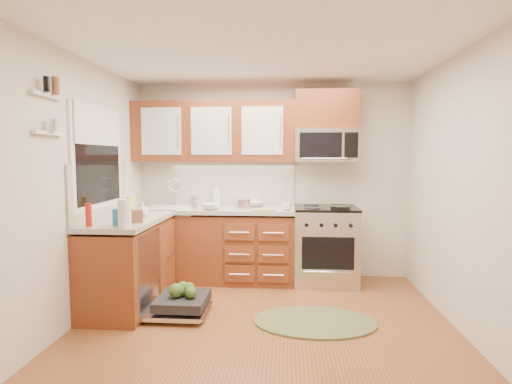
# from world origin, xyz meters

# --- Properties ---
(floor) EXTENTS (3.50, 3.50, 0.00)m
(floor) POSITION_xyz_m (0.00, 0.00, 0.00)
(floor) COLOR brown
(floor) RESTS_ON ground
(ceiling) EXTENTS (3.50, 3.50, 0.00)m
(ceiling) POSITION_xyz_m (0.00, 0.00, 2.50)
(ceiling) COLOR white
(ceiling) RESTS_ON ground
(wall_back) EXTENTS (3.50, 0.04, 2.50)m
(wall_back) POSITION_xyz_m (0.00, 1.75, 1.25)
(wall_back) COLOR beige
(wall_back) RESTS_ON ground
(wall_front) EXTENTS (3.50, 0.04, 2.50)m
(wall_front) POSITION_xyz_m (0.00, -1.75, 1.25)
(wall_front) COLOR beige
(wall_front) RESTS_ON ground
(wall_left) EXTENTS (0.04, 3.50, 2.50)m
(wall_left) POSITION_xyz_m (-1.75, 0.00, 1.25)
(wall_left) COLOR beige
(wall_left) RESTS_ON ground
(wall_right) EXTENTS (0.04, 3.50, 2.50)m
(wall_right) POSITION_xyz_m (1.75, 0.00, 1.25)
(wall_right) COLOR beige
(wall_right) RESTS_ON ground
(base_cabinet_back) EXTENTS (2.05, 0.60, 0.85)m
(base_cabinet_back) POSITION_xyz_m (-0.73, 1.45, 0.42)
(base_cabinet_back) COLOR #612615
(base_cabinet_back) RESTS_ON ground
(base_cabinet_left) EXTENTS (0.60, 1.25, 0.85)m
(base_cabinet_left) POSITION_xyz_m (-1.45, 0.52, 0.42)
(base_cabinet_left) COLOR #612615
(base_cabinet_left) RESTS_ON ground
(countertop_back) EXTENTS (2.07, 0.64, 0.05)m
(countertop_back) POSITION_xyz_m (-0.72, 1.44, 0.90)
(countertop_back) COLOR #B2ACA3
(countertop_back) RESTS_ON base_cabinet_back
(countertop_left) EXTENTS (0.64, 1.27, 0.05)m
(countertop_left) POSITION_xyz_m (-1.44, 0.53, 0.90)
(countertop_left) COLOR #B2ACA3
(countertop_left) RESTS_ON base_cabinet_left
(backsplash_back) EXTENTS (2.05, 0.02, 0.57)m
(backsplash_back) POSITION_xyz_m (-0.73, 1.74, 1.21)
(backsplash_back) COLOR #B0AD9E
(backsplash_back) RESTS_ON ground
(backsplash_left) EXTENTS (0.02, 1.25, 0.57)m
(backsplash_left) POSITION_xyz_m (-1.74, 0.52, 1.21)
(backsplash_left) COLOR #B0AD9E
(backsplash_left) RESTS_ON ground
(upper_cabinets) EXTENTS (2.05, 0.35, 0.75)m
(upper_cabinets) POSITION_xyz_m (-0.73, 1.57, 1.88)
(upper_cabinets) COLOR #612615
(upper_cabinets) RESTS_ON ground
(cabinet_over_mw) EXTENTS (0.76, 0.35, 0.47)m
(cabinet_over_mw) POSITION_xyz_m (0.68, 1.57, 2.13)
(cabinet_over_mw) COLOR #612615
(cabinet_over_mw) RESTS_ON ground
(range) EXTENTS (0.76, 0.64, 0.95)m
(range) POSITION_xyz_m (0.68, 1.43, 0.47)
(range) COLOR silver
(range) RESTS_ON ground
(microwave) EXTENTS (0.76, 0.38, 0.40)m
(microwave) POSITION_xyz_m (0.68, 1.55, 1.70)
(microwave) COLOR silver
(microwave) RESTS_ON ground
(sink) EXTENTS (0.62, 0.50, 0.26)m
(sink) POSITION_xyz_m (-1.25, 1.42, 0.80)
(sink) COLOR white
(sink) RESTS_ON ground
(dishwasher) EXTENTS (0.70, 0.60, 0.20)m
(dishwasher) POSITION_xyz_m (-0.86, 0.30, 0.10)
(dishwasher) COLOR silver
(dishwasher) RESTS_ON ground
(window) EXTENTS (0.03, 1.05, 1.05)m
(window) POSITION_xyz_m (-1.74, 0.50, 1.55)
(window) COLOR white
(window) RESTS_ON ground
(window_blind) EXTENTS (0.02, 0.96, 0.40)m
(window_blind) POSITION_xyz_m (-1.71, 0.50, 1.88)
(window_blind) COLOR white
(window_blind) RESTS_ON ground
(shelf_upper) EXTENTS (0.04, 0.40, 0.03)m
(shelf_upper) POSITION_xyz_m (-1.72, -0.35, 2.05)
(shelf_upper) COLOR white
(shelf_upper) RESTS_ON ground
(shelf_lower) EXTENTS (0.04, 0.40, 0.03)m
(shelf_lower) POSITION_xyz_m (-1.72, -0.35, 1.75)
(shelf_lower) COLOR white
(shelf_lower) RESTS_ON ground
(rug) EXTENTS (1.24, 0.88, 0.02)m
(rug) POSITION_xyz_m (0.47, 0.20, 0.01)
(rug) COLOR #5B683B
(rug) RESTS_ON ground
(skillet) EXTENTS (0.29, 0.29, 0.04)m
(skillet) POSITION_xyz_m (0.82, 1.18, 0.97)
(skillet) COLOR black
(skillet) RESTS_ON range
(stock_pot) EXTENTS (0.26, 0.26, 0.12)m
(stock_pot) POSITION_xyz_m (-0.34, 1.36, 0.99)
(stock_pot) COLOR silver
(stock_pot) RESTS_ON countertop_back
(cutting_board) EXTENTS (0.26, 0.17, 0.02)m
(cutting_board) POSITION_xyz_m (-0.07, 1.22, 0.93)
(cutting_board) COLOR tan
(cutting_board) RESTS_ON countertop_back
(canister) EXTENTS (0.13, 0.13, 0.15)m
(canister) POSITION_xyz_m (-0.94, 1.32, 1.00)
(canister) COLOR silver
(canister) RESTS_ON countertop_back
(paper_towel_roll) EXTENTS (0.15, 0.15, 0.25)m
(paper_towel_roll) POSITION_xyz_m (-1.25, -0.02, 1.05)
(paper_towel_roll) COLOR white
(paper_towel_roll) RESTS_ON countertop_left
(mustard_bottle) EXTENTS (0.09, 0.09, 0.21)m
(mustard_bottle) POSITION_xyz_m (-1.46, 0.61, 1.03)
(mustard_bottle) COLOR yellow
(mustard_bottle) RESTS_ON countertop_left
(red_bottle) EXTENTS (0.07, 0.07, 0.21)m
(red_bottle) POSITION_xyz_m (-1.60, 0.00, 1.03)
(red_bottle) COLOR #AA1B0E
(red_bottle) RESTS_ON countertop_left
(wooden_box) EXTENTS (0.15, 0.12, 0.12)m
(wooden_box) POSITION_xyz_m (-1.25, 0.26, 0.99)
(wooden_box) COLOR brown
(wooden_box) RESTS_ON countertop_left
(blue_carton) EXTENTS (0.10, 0.07, 0.16)m
(blue_carton) POSITION_xyz_m (-1.35, 0.08, 1.00)
(blue_carton) COLOR teal
(blue_carton) RESTS_ON countertop_left
(bowl_a) EXTENTS (0.35, 0.35, 0.07)m
(bowl_a) POSITION_xyz_m (-0.25, 1.60, 0.96)
(bowl_a) COLOR #999999
(bowl_a) RESTS_ON countertop_back
(bowl_b) EXTENTS (0.31, 0.31, 0.08)m
(bowl_b) POSITION_xyz_m (-0.71, 1.25, 0.96)
(bowl_b) COLOR #999999
(bowl_b) RESTS_ON countertop_back
(cup) EXTENTS (0.15, 0.15, 0.09)m
(cup) POSITION_xyz_m (0.20, 1.25, 0.97)
(cup) COLOR #999999
(cup) RESTS_ON countertop_back
(soap_bottle_a) EXTENTS (0.14, 0.14, 0.31)m
(soap_bottle_a) POSITION_xyz_m (-0.71, 1.68, 1.08)
(soap_bottle_a) COLOR #999999
(soap_bottle_a) RESTS_ON countertop_back
(soap_bottle_b) EXTENTS (0.09, 0.09, 0.17)m
(soap_bottle_b) POSITION_xyz_m (-1.62, 1.05, 1.01)
(soap_bottle_b) COLOR #999999
(soap_bottle_b) RESTS_ON countertop_left
(soap_bottle_c) EXTENTS (0.16, 0.16, 0.16)m
(soap_bottle_c) POSITION_xyz_m (-1.32, 0.61, 1.00)
(soap_bottle_c) COLOR #999999
(soap_bottle_c) RESTS_ON countertop_left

